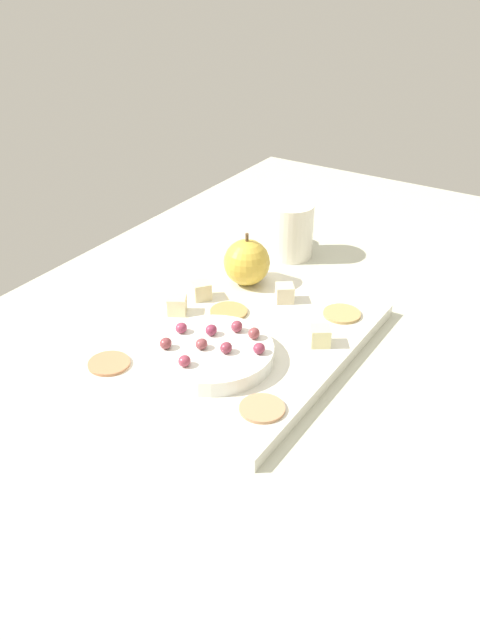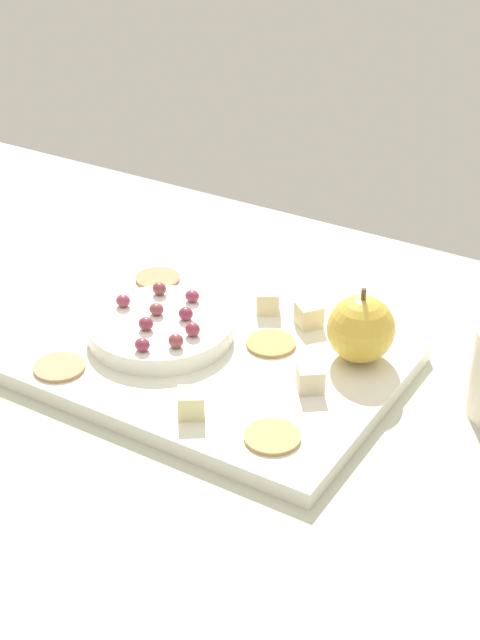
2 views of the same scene
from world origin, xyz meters
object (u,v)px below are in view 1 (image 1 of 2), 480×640
apple_whole (247,262)px  grape_6 (259,348)px  cracker_1 (229,312)px  grape_3 (202,344)px  cracker_0 (262,408)px  grape_1 (181,328)px  serving_dish (212,353)px  grape_0 (226,348)px  grape_4 (184,361)px  cheese_cube_0 (285,293)px  platter (241,343)px  cheese_cube_2 (177,305)px  cheese_cube_1 (320,336)px  cheese_cube_3 (201,290)px  grape_8 (211,330)px  grape_5 (251,332)px  grape_2 (237,326)px  cracker_2 (342,314)px  cup (290,230)px  cracker_3 (109,363)px  grape_7 (166,343)px

apple_whole → grape_6: 22.51cm
cracker_1 → grape_3: bearing=17.8°
apple_whole → cracker_1: 10.06cm
cracker_0 → grape_1: grape_1 is taller
apple_whole → serving_dish: bearing=20.1°
serving_dish → cracker_0: 11.84cm
grape_0 → grape_4: 5.74cm
cheese_cube_0 → cracker_1: (7.38, -5.01, -1.08)cm
platter → cheese_cube_0: size_ratio=15.14×
cheese_cube_2 → grape_6: (5.17, 16.69, 1.46)cm
cheese_cube_1 → cracker_0: 16.00cm
cheese_cube_3 → grape_8: grape_8 is taller
cracker_0 → grape_1: size_ratio=3.28×
cheese_cube_1 → grape_3: grape_3 is taller
cheese_cube_2 → grape_5: 14.31cm
platter → cheese_cube_0: cheese_cube_0 is taller
grape_1 → grape_2: (-4.08, 5.98, 0.08)cm
cracker_0 → grape_6: bearing=-146.4°
grape_4 → cracker_0: bearing=90.0°
serving_dish → platter: bearing=176.9°
cracker_2 → grape_0: size_ratio=3.28×
apple_whole → cracker_0: 31.32cm
cracker_1 → cup: cup is taller
grape_2 → grape_4: bearing=-6.3°
cracker_3 → platter: bearing=143.2°
cheese_cube_2 → cracker_0: bearing=60.1°
serving_dish → grape_0: size_ratio=9.69×
cheese_cube_3 → cracker_2: size_ratio=0.48×
cracker_0 → grape_3: bearing=-110.2°
grape_3 → grape_5: (-5.56, 3.92, 0.09)cm
apple_whole → cracker_3: 28.45cm
serving_dish → cracker_3: (7.91, -10.40, -0.83)cm
grape_7 → grape_8: 6.42cm
grape_6 → cracker_1: bearing=-130.9°
platter → grape_6: bearing=50.3°
grape_1 → grape_2: 7.24cm
apple_whole → cracker_3: size_ratio=1.33×
platter → grape_8: grape_8 is taller
grape_3 → cup: size_ratio=0.17×
grape_8 → grape_6: bearing=87.6°
grape_0 → cheese_cube_0: bearing=-173.8°
grape_5 → grape_7: (7.92, -7.75, -0.03)cm
grape_6 → platter: bearing=-129.7°
cheese_cube_0 → grape_5: grape_5 is taller
cracker_1 → grape_5: grape_5 is taller
cheese_cube_3 → grape_0: size_ratio=1.57×
grape_6 → grape_7: same height
apple_whole → cracker_2: bearing=86.6°
platter → cracker_1: 6.96cm
cracker_3 → grape_8: 13.67cm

